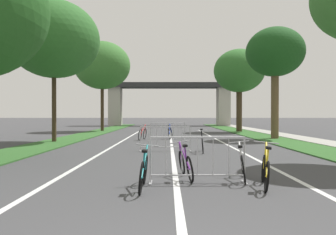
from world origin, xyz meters
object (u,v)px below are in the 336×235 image
(bicycle_red_2, at_px, (141,134))
(bicycle_yellow_5, at_px, (264,170))
(tree_right_oak_near, at_px, (238,71))
(bicycle_white_1, at_px, (241,164))
(bicycle_black_4, at_px, (201,143))
(crowd_barrier_third, at_px, (166,131))
(bicycle_purple_6, at_px, (184,164))
(tree_left_oak_mid, at_px, (52,39))
(bicycle_blue_0, at_px, (169,133))
(crowd_barrier_second, at_px, (164,139))
(bicycle_teal_3, at_px, (142,172))
(crowd_barrier_nearest, at_px, (196,160))
(tree_right_maple_mid, at_px, (273,53))
(tree_left_pine_far, at_px, (101,66))

(bicycle_red_2, bearing_deg, bicycle_yellow_5, -63.21)
(bicycle_red_2, xyz_separation_m, bicycle_yellow_5, (3.62, -12.96, -0.02))
(tree_right_oak_near, relative_size, bicycle_white_1, 4.33)
(bicycle_black_4, bearing_deg, crowd_barrier_third, -71.99)
(bicycle_red_2, xyz_separation_m, bicycle_purple_6, (1.97, -12.01, -0.03))
(tree_left_oak_mid, height_order, bicycle_black_4, tree_left_oak_mid)
(bicycle_blue_0, xyz_separation_m, bicycle_yellow_5, (1.92, -13.85, -0.03))
(bicycle_white_1, xyz_separation_m, bicycle_red_2, (-3.30, 12.18, 0.01))
(tree_right_oak_near, xyz_separation_m, bicycle_blue_0, (-6.13, -8.06, -4.97))
(crowd_barrier_second, height_order, bicycle_teal_3, crowd_barrier_second)
(bicycle_red_2, bearing_deg, crowd_barrier_nearest, -68.82)
(crowd_barrier_third, relative_size, bicycle_blue_0, 1.22)
(crowd_barrier_second, distance_m, crowd_barrier_third, 6.48)
(tree_right_maple_mid, distance_m, bicycle_teal_3, 16.35)
(bicycle_purple_6, bearing_deg, bicycle_black_4, 72.09)
(crowd_barrier_nearest, relative_size, bicycle_yellow_5, 1.31)
(tree_right_maple_mid, relative_size, bicycle_yellow_5, 4.24)
(crowd_barrier_third, bearing_deg, tree_right_oak_near, 53.63)
(tree_left_pine_far, xyz_separation_m, tree_right_oak_near, (12.33, -1.29, -0.69))
(crowd_barrier_nearest, height_order, bicycle_red_2, crowd_barrier_nearest)
(bicycle_yellow_5, bearing_deg, tree_right_oak_near, 92.07)
(crowd_barrier_nearest, relative_size, bicycle_blue_0, 1.22)
(bicycle_black_4, distance_m, bicycle_yellow_5, 6.51)
(crowd_barrier_third, bearing_deg, bicycle_blue_0, 71.85)
(bicycle_white_1, bearing_deg, bicycle_teal_3, -145.81)
(tree_left_oak_mid, xyz_separation_m, bicycle_red_2, (4.77, 1.74, -5.32))
(tree_left_oak_mid, relative_size, tree_right_maple_mid, 1.12)
(tree_left_pine_far, distance_m, bicycle_yellow_5, 25.24)
(tree_left_pine_far, bearing_deg, bicycle_black_4, -65.92)
(bicycle_purple_6, bearing_deg, bicycle_teal_3, -136.37)
(bicycle_black_4, height_order, bicycle_yellow_5, bicycle_black_4)
(bicycle_purple_6, bearing_deg, tree_left_pine_far, 98.54)
(tree_left_oak_mid, relative_size, bicycle_blue_0, 4.40)
(tree_left_pine_far, bearing_deg, bicycle_blue_0, -56.45)
(crowd_barrier_nearest, relative_size, bicycle_teal_3, 1.33)
(bicycle_red_2, bearing_deg, bicycle_blue_0, 39.11)
(crowd_barrier_nearest, xyz_separation_m, bicycle_white_1, (1.09, 0.37, -0.15))
(tree_right_maple_mid, relative_size, tree_right_oak_near, 0.96)
(bicycle_blue_0, xyz_separation_m, bicycle_black_4, (1.27, -7.37, -0.02))
(crowd_barrier_second, bearing_deg, tree_right_oak_near, 66.96)
(tree_right_oak_near, xyz_separation_m, bicycle_yellow_5, (-4.21, -21.91, -5.00))
(bicycle_blue_0, relative_size, bicycle_yellow_5, 1.08)
(crowd_barrier_third, bearing_deg, crowd_barrier_nearest, -87.00)
(tree_right_oak_near, xyz_separation_m, bicycle_black_4, (-4.86, -15.43, -4.99))
(tree_right_maple_mid, xyz_separation_m, bicycle_black_4, (-5.29, -7.11, -5.02))
(tree_right_oak_near, bearing_deg, bicycle_purple_6, -105.61)
(tree_right_oak_near, bearing_deg, tree_left_pine_far, 174.02)
(tree_left_pine_far, xyz_separation_m, tree_right_maple_mid, (12.76, -9.61, -0.66))
(bicycle_teal_3, bearing_deg, tree_right_maple_mid, 62.90)
(tree_right_maple_mid, xyz_separation_m, crowd_barrier_nearest, (-6.04, -13.19, -4.87))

